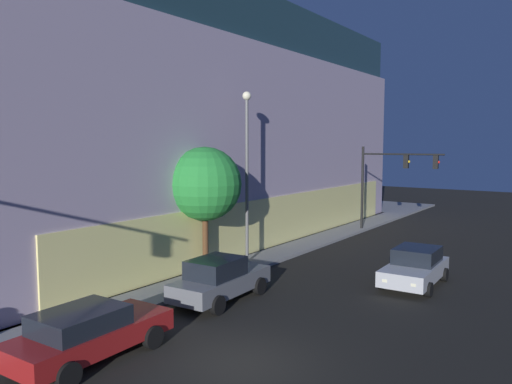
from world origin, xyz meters
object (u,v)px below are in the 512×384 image
Objects in this scene: street_lamp_sidewalk at (247,157)px; car_grey at (220,279)px; sidewalk_tree at (205,184)px; modern_building at (117,129)px; car_silver at (415,267)px; traffic_light_far_corner at (393,171)px; car_red at (88,332)px.

street_lamp_sidewalk reaches higher than car_grey.
street_lamp_sidewalk is 2.84m from sidewalk_tree.
modern_building reaches higher than car_grey.
modern_building is at bearing 64.15° from sidewalk_tree.
car_grey is at bearing 140.09° from car_silver.
traffic_light_far_corner reaches higher than car_red.
sidewalk_tree is 1.22× the size of car_red.
modern_building is 25.36m from car_red.
street_lamp_sidewalk is at bearing 99.16° from car_silver.
car_red is (-16.35, -18.27, -6.48)m from modern_building.
sidewalk_tree is 10.43m from car_red.
traffic_light_far_corner is at bearing -64.81° from modern_building.
modern_building reaches higher than traffic_light_far_corner.
car_grey is at bearing -154.53° from street_lamp_sidewalk.
traffic_light_far_corner is 0.99× the size of sidewalk_tree.
modern_building is at bearing 73.13° from street_lamp_sidewalk.
car_red is 1.07× the size of car_silver.
traffic_light_far_corner is (8.58, -18.25, -3.01)m from modern_building.
traffic_light_far_corner is 25.17m from car_red.
traffic_light_far_corner reaches higher than car_grey.
sidewalk_tree is (-7.16, -14.78, -3.01)m from modern_building.
traffic_light_far_corner is at bearing -12.06° from street_lamp_sidewalk.
modern_building is at bearing 81.88° from car_silver.
sidewalk_tree is (-2.48, 0.64, -1.21)m from street_lamp_sidewalk.
car_red is at bearing -166.26° from street_lamp_sidewalk.
modern_building is 16.21m from street_lamp_sidewalk.
traffic_light_far_corner is 13.61m from street_lamp_sidewalk.
car_red is at bearing -159.18° from sidewalk_tree.
street_lamp_sidewalk reaches higher than car_red.
car_grey is 1.04× the size of car_silver.
car_silver is (-3.36, -23.56, -6.49)m from modern_building.
car_red is 14.02m from car_silver.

